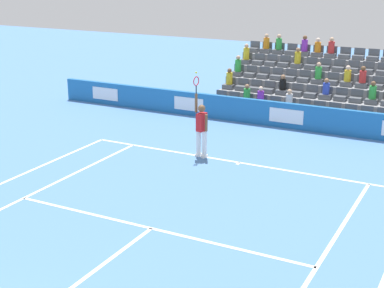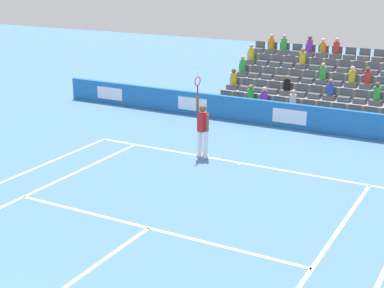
% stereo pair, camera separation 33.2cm
% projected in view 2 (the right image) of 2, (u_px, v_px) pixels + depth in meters
% --- Properties ---
extents(line_baseline, '(10.97, 0.10, 0.01)m').
position_uv_depth(line_baseline, '(241.00, 163.00, 18.77)').
color(line_baseline, white).
rests_on(line_baseline, ground).
extents(line_service, '(8.23, 0.10, 0.01)m').
position_uv_depth(line_service, '(149.00, 228.00, 14.18)').
color(line_service, white).
rests_on(line_service, ground).
extents(line_singles_sideline_left, '(0.10, 11.89, 0.01)m').
position_uv_depth(line_singles_sideline_left, '(12.00, 202.00, 15.68)').
color(line_singles_sideline_left, white).
rests_on(line_singles_sideline_left, ground).
extents(line_singles_sideline_right, '(0.10, 11.89, 0.01)m').
position_uv_depth(line_singles_sideline_right, '(305.00, 279.00, 11.91)').
color(line_singles_sideline_right, white).
rests_on(line_singles_sideline_right, ground).
extents(line_centre_mark, '(0.10, 0.20, 0.01)m').
position_uv_depth(line_centre_mark, '(239.00, 164.00, 18.69)').
color(line_centre_mark, white).
rests_on(line_centre_mark, ground).
extents(sponsor_barrier, '(21.51, 0.22, 0.99)m').
position_uv_depth(sponsor_barrier, '(290.00, 116.00, 22.56)').
color(sponsor_barrier, '#1E66AD').
rests_on(sponsor_barrier, ground).
extents(tennis_player, '(0.52, 0.39, 2.85)m').
position_uv_depth(tennis_player, '(203.00, 128.00, 19.09)').
color(tennis_player, white).
rests_on(tennis_player, ground).
extents(stadium_stand, '(7.44, 4.75, 3.02)m').
position_uv_depth(stadium_stand, '(318.00, 91.00, 25.44)').
color(stadium_stand, gray).
rests_on(stadium_stand, ground).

